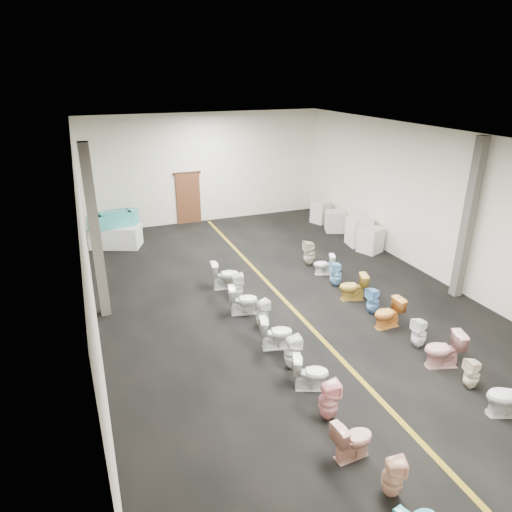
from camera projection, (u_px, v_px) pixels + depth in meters
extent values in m
plane|color=black|center=(284.00, 300.00, 12.90)|extent=(16.00, 16.00, 0.00)
plane|color=black|center=(288.00, 137.00, 11.21)|extent=(16.00, 16.00, 0.00)
plane|color=silver|center=(205.00, 168.00, 18.96)|extent=(10.00, 0.00, 10.00)
plane|color=silver|center=(86.00, 249.00, 10.37)|extent=(0.00, 16.00, 16.00)
plane|color=silver|center=(437.00, 205.00, 13.73)|extent=(0.00, 16.00, 16.00)
cube|color=#816712|center=(284.00, 300.00, 12.90)|extent=(0.12, 15.60, 0.01)
cube|color=#562D19|center=(188.00, 199.00, 19.09)|extent=(1.00, 0.10, 2.10)
cube|color=#331C11|center=(187.00, 173.00, 18.70)|extent=(1.15, 0.08, 0.10)
cube|color=#59544C|center=(95.00, 234.00, 11.32)|extent=(0.25, 0.25, 4.50)
cube|color=#59544C|center=(468.00, 220.00, 12.35)|extent=(0.25, 0.25, 4.50)
cube|color=silver|center=(116.00, 236.00, 16.68)|extent=(1.97, 1.50, 0.78)
cube|color=teal|center=(114.00, 219.00, 16.43)|extent=(1.32, 0.91, 0.50)
cylinder|color=teal|center=(97.00, 222.00, 16.12)|extent=(0.66, 0.66, 0.50)
cylinder|color=teal|center=(130.00, 216.00, 16.74)|extent=(0.66, 0.66, 0.50)
cube|color=teal|center=(113.00, 214.00, 16.35)|extent=(1.07, 0.67, 0.20)
cube|color=silver|center=(370.00, 240.00, 16.17)|extent=(0.91, 0.91, 0.90)
cube|color=silver|center=(359.00, 231.00, 16.78)|extent=(0.86, 0.86, 1.06)
cube|color=silver|center=(335.00, 221.00, 18.31)|extent=(0.94, 0.94, 0.82)
cube|color=beige|center=(321.00, 212.00, 19.32)|extent=(0.83, 0.83, 0.90)
imported|color=#E4AA8B|center=(393.00, 477.00, 6.83)|extent=(0.42, 0.41, 0.71)
imported|color=tan|center=(353.00, 439.00, 7.52)|extent=(0.74, 0.45, 0.73)
imported|color=pink|center=(329.00, 401.00, 8.35)|extent=(0.40, 0.39, 0.80)
imported|color=white|center=(311.00, 373.00, 9.17)|extent=(0.83, 0.65, 0.74)
imported|color=white|center=(292.00, 352.00, 9.81)|extent=(0.38, 0.38, 0.78)
imported|color=white|center=(276.00, 333.00, 10.53)|extent=(0.84, 0.60, 0.78)
imported|color=silver|center=(262.00, 313.00, 11.43)|extent=(0.38, 0.38, 0.73)
imported|color=white|center=(243.00, 300.00, 12.03)|extent=(0.85, 0.61, 0.79)
imported|color=white|center=(237.00, 286.00, 12.80)|extent=(0.42, 0.42, 0.78)
imported|color=white|center=(225.00, 275.00, 13.46)|extent=(0.87, 0.57, 0.83)
imported|color=silver|center=(509.00, 397.00, 8.43)|extent=(0.91, 0.71, 0.82)
imported|color=#F6E5C6|center=(472.00, 374.00, 9.19)|extent=(0.33, 0.32, 0.68)
imported|color=#DC9E98|center=(443.00, 350.00, 9.84)|extent=(0.92, 0.68, 0.83)
imported|color=white|center=(419.00, 333.00, 10.55)|extent=(0.39, 0.39, 0.75)
imported|color=orange|center=(388.00, 313.00, 11.39)|extent=(0.76, 0.45, 0.77)
imported|color=#6DA8E0|center=(373.00, 301.00, 12.05)|extent=(0.38, 0.38, 0.74)
imported|color=gold|center=(353.00, 287.00, 12.77)|extent=(0.85, 0.63, 0.78)
imported|color=#84C4ED|center=(336.00, 274.00, 13.60)|extent=(0.41, 0.40, 0.77)
imported|color=white|center=(324.00, 265.00, 14.40)|extent=(0.74, 0.56, 0.66)
imported|color=beige|center=(309.00, 253.00, 15.05)|extent=(0.41, 0.41, 0.85)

